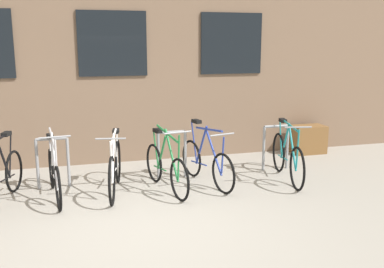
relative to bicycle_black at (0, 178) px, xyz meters
The scene contains 10 objects.
ground_plane 2.39m from the bicycle_black, 36.46° to the right, with size 42.00×42.00×0.00m, color #9E998E.
storefront_building 5.21m from the bicycle_black, 66.83° to the left, with size 28.00×5.34×4.68m.
bike_rack 1.81m from the bicycle_black, 15.92° to the left, with size 6.54×0.05×0.85m.
bicycle_black is the anchor object (origin of this frame).
bicycle_silver 0.77m from the bicycle_black, ahead, with size 0.44×1.75×1.09m.
bicycle_blue 3.23m from the bicycle_black, ahead, with size 0.53×1.70×1.07m.
bicycle_white 1.70m from the bicycle_black, ahead, with size 0.51×1.82×1.01m.
bicycle_teal 4.66m from the bicycle_black, ahead, with size 0.50×1.79×1.06m.
bicycle_green 2.50m from the bicycle_black, ahead, with size 0.48×1.70×1.07m.
planter_box 6.16m from the bicycle_black, 13.58° to the left, with size 0.70×0.44×0.60m, color brown.
Camera 1 is at (-0.85, -5.40, 2.37)m, focal length 41.16 mm.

